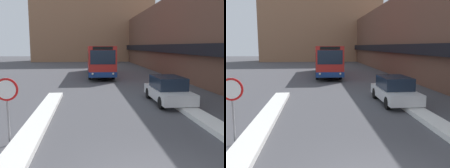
% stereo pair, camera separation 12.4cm
% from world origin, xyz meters
% --- Properties ---
extents(building_row_right, '(5.50, 60.00, 8.77)m').
position_xyz_m(building_row_right, '(9.97, 24.00, 4.37)').
color(building_row_right, brown).
rests_on(building_row_right, ground_plane).
extents(building_backdrop_far, '(26.00, 8.00, 19.77)m').
position_xyz_m(building_backdrop_far, '(0.00, 51.83, 9.89)').
color(building_backdrop_far, '#996B4C').
rests_on(building_backdrop_far, ground_plane).
extents(snow_bank_left, '(0.90, 15.80, 0.21)m').
position_xyz_m(snow_bank_left, '(-3.60, 3.71, 0.10)').
color(snow_bank_left, silver).
rests_on(snow_bank_left, ground_plane).
extents(snow_bank_right, '(0.90, 16.61, 0.23)m').
position_xyz_m(snow_bank_right, '(3.60, 3.65, 0.12)').
color(snow_bank_right, silver).
rests_on(snow_bank_right, ground_plane).
extents(city_bus, '(2.64, 12.35, 3.30)m').
position_xyz_m(city_bus, '(-0.05, 23.50, 1.80)').
color(city_bus, red).
rests_on(city_bus, ground_plane).
extents(parked_car_front, '(1.85, 4.45, 1.55)m').
position_xyz_m(parked_car_front, '(3.20, 8.82, 0.77)').
color(parked_car_front, silver).
rests_on(parked_car_front, ground_plane).
extents(stop_sign, '(0.76, 0.08, 2.28)m').
position_xyz_m(stop_sign, '(-4.15, 3.18, 1.65)').
color(stop_sign, gray).
rests_on(stop_sign, ground_plane).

